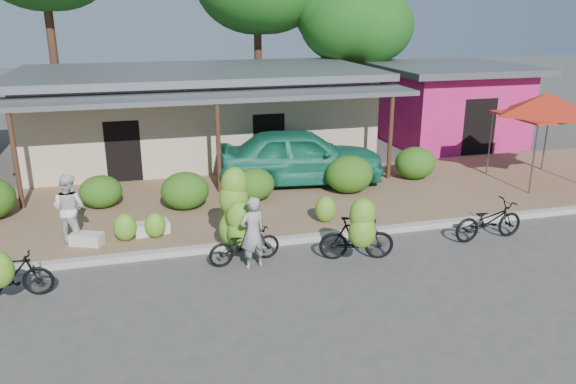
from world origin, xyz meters
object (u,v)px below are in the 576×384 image
sack_near (152,228)px  bystander (69,208)px  vendor (253,233)px  bike_far_right (489,221)px  sack_far (87,239)px  red_canopy (546,104)px  tree_near_right (349,19)px  bike_center (239,223)px  bike_left (8,274)px  teal_van (301,156)px  bike_right (358,233)px

sack_near → bystander: 1.98m
vendor → bike_far_right: bearing=162.7°
sack_far → vendor: (3.62, -2.00, 0.56)m
red_canopy → vendor: bearing=-160.1°
tree_near_right → sack_far: size_ratio=9.20×
red_canopy → bystander: red_canopy is taller
sack_far → bike_far_right: bearing=-11.6°
red_canopy → bike_center: red_canopy is taller
tree_near_right → sack_near: 15.57m
red_canopy → sack_near: 12.62m
red_canopy → bike_left: (-15.10, -3.94, -2.04)m
bike_left → vendor: bearing=-82.4°
tree_near_right → bike_center: 15.71m
tree_near_right → bike_left: bearing=-131.3°
bike_center → sack_far: size_ratio=2.79×
teal_van → bike_left: bearing=134.7°
bike_right → red_canopy: bearing=-50.1°
bystander → teal_van: bearing=-126.9°
bystander → bike_right: bearing=-175.4°
vendor → bystander: bystander is taller
sack_far → teal_van: size_ratio=0.14×
sack_near → vendor: 3.17m
teal_van → bike_far_right: bearing=-141.1°
red_canopy → teal_van: 7.88m
sack_far → tree_near_right: bearing=46.8°
bike_left → teal_van: size_ratio=0.31×
vendor → teal_van: 6.07m
vendor → teal_van: bearing=-134.0°
red_canopy → bystander: size_ratio=2.08×
bike_right → sack_near: 5.20m
bike_right → bystander: bearing=79.2°
tree_near_right → vendor: size_ratio=4.19×
tree_near_right → sack_far: bearing=-133.2°
bystander → teal_van: 7.37m
tree_near_right → red_canopy: 10.68m
tree_near_right → teal_van: size_ratio=1.32×
bike_center → vendor: bike_center is taller
bike_right → vendor: size_ratio=1.08×
tree_near_right → sack_near: tree_near_right is taller
red_canopy → sack_near: red_canopy is taller
red_canopy → sack_far: size_ratio=4.67×
bike_center → bystander: bearing=55.6°
sack_near → vendor: vendor is taller
bike_right → teal_van: bearing=8.7°
tree_near_right → teal_van: tree_near_right is taller
sack_far → teal_van: 7.23m
bike_left → sack_near: bike_left is taller
bike_center → teal_van: 5.65m
red_canopy → vendor: (-10.21, -3.70, -1.79)m
bike_center → bike_far_right: bike_center is taller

